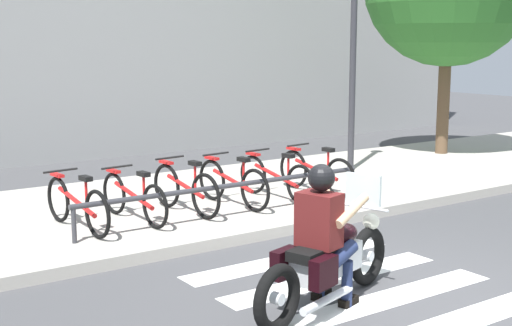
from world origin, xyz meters
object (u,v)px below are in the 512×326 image
object	(u,v)px
bike_rack	(230,188)
street_lamp	(353,35)
bicycle_2	(185,189)
bicycle_4	(276,178)
bicycle_1	(134,197)
rider	(324,226)
motorcycle	(328,261)
bicycle_3	(233,183)
bicycle_5	(316,172)
bicycle_0	(77,204)

from	to	relation	value
bike_rack	street_lamp	size ratio (longest dim) A/B	1.03
bicycle_2	bicycle_4	size ratio (longest dim) A/B	0.94
bicycle_1	rider	bearing A→B (deg)	-85.15
rider	bicycle_4	world-z (taller)	rider
motorcycle	street_lamp	world-z (taller)	street_lamp
bicycle_1	bike_rack	distance (m)	1.32
rider	bicycle_1	world-z (taller)	rider
bike_rack	street_lamp	bearing A→B (deg)	24.80
motorcycle	bicycle_3	size ratio (longest dim) A/B	1.33
bicycle_3	bicycle_4	size ratio (longest dim) A/B	0.96
bicycle_3	street_lamp	bearing A→B (deg)	19.58
motorcycle	bicycle_2	distance (m)	3.62
bike_rack	street_lamp	world-z (taller)	street_lamp
motorcycle	bicycle_5	bearing A→B (deg)	51.94
bicycle_3	motorcycle	bearing A→B (deg)	-108.69
bicycle_5	street_lamp	bearing A→B (deg)	33.34
rider	bicycle_1	distance (m)	3.64
bicycle_1	bicycle_2	xyz separation A→B (m)	(0.80, -0.00, 0.02)
street_lamp	bicycle_0	bearing A→B (deg)	-168.12
bicycle_2	rider	bearing A→B (deg)	-97.76
motorcycle	bicycle_3	xyz separation A→B (m)	(1.22, 3.59, 0.04)
bicycle_1	bike_rack	bearing A→B (deg)	-24.86
bicycle_2	street_lamp	xyz separation A→B (m)	(4.27, 1.24, 2.18)
bicycle_1	bicycle_2	size ratio (longest dim) A/B	1.03
bicycle_2	motorcycle	bearing A→B (deg)	-96.62
bicycle_4	bike_rack	xyz separation A→B (m)	(-1.20, -0.55, 0.08)
bicycle_4	street_lamp	size ratio (longest dim) A/B	0.38
bicycle_5	bike_rack	world-z (taller)	bicycle_5
bicycle_1	bicycle_5	world-z (taller)	bicycle_5
bicycle_2	bicycle_1	bearing A→B (deg)	179.88
bicycle_4	street_lamp	distance (m)	3.67
bicycle_0	bicycle_1	bearing A→B (deg)	0.04
motorcycle	bicycle_3	world-z (taller)	motorcycle
bicycle_5	street_lamp	distance (m)	3.14
bicycle_2	bicycle_5	bearing A→B (deg)	0.01
motorcycle	bicycle_0	size ratio (longest dim) A/B	1.28
motorcycle	bicycle_4	bearing A→B (deg)	60.73
street_lamp	bike_rack	bearing A→B (deg)	-155.20
bicycle_4	bike_rack	distance (m)	1.32
bicycle_2	street_lamp	bearing A→B (deg)	16.14
rider	bike_rack	size ratio (longest dim) A/B	0.31
motorcycle	bicycle_5	size ratio (longest dim) A/B	1.30
bicycle_0	bicycle_3	xyz separation A→B (m)	(2.40, -0.00, 0.00)
bicycle_0	bicycle_1	world-z (taller)	bicycle_0
bicycle_1	bicycle_5	bearing A→B (deg)	-0.02
bicycle_3	bicycle_4	bearing A→B (deg)	0.04
bicycle_0	bicycle_2	bearing A→B (deg)	-0.04
bicycle_2	bike_rack	size ratio (longest dim) A/B	0.35
bicycle_0	bicycle_3	world-z (taller)	bicycle_3
bicycle_0	bike_rack	size ratio (longest dim) A/B	0.37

